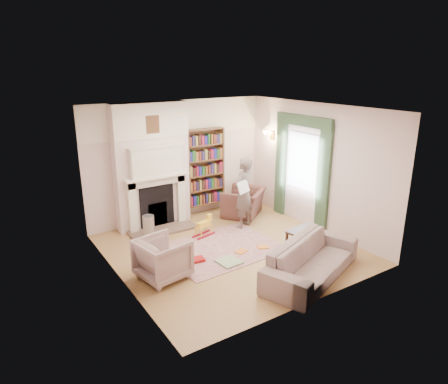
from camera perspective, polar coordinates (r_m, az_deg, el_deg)
floor at (r=8.13m, az=0.97°, el=-8.19°), size 4.50×4.50×0.00m
ceiling at (r=7.36m, az=1.08°, el=11.83°), size 4.50×4.50×0.00m
wall_back at (r=9.52m, az=-6.58°, el=4.50°), size 4.50×0.00×4.50m
wall_front at (r=6.00m, az=13.13°, el=-3.81°), size 4.50×0.00×4.50m
wall_left at (r=6.70m, az=-15.18°, el=-1.68°), size 0.00×4.50×4.50m
wall_right at (r=9.04m, az=12.97°, el=3.46°), size 0.00×4.50×4.50m
fireplace at (r=9.04m, az=-10.26°, el=3.55°), size 1.70×0.58×2.80m
bookcase at (r=9.76m, az=-2.77°, el=3.57°), size 1.00×0.24×1.85m
window at (r=9.29m, az=11.17°, el=4.28°), size 0.02×0.90×1.30m
curtain_left at (r=8.85m, az=14.03°, el=1.75°), size 0.07×0.32×2.40m
curtain_right at (r=9.82m, az=8.12°, el=3.66°), size 0.07×0.32×2.40m
pelmet at (r=9.09m, az=11.31°, el=9.95°), size 0.09×1.70×0.24m
wall_sconce at (r=9.87m, az=6.01°, el=7.96°), size 0.20×0.24×0.24m
rug at (r=8.17m, az=-0.40°, el=-8.01°), size 2.39×1.89×0.01m
armchair_reading at (r=9.82m, az=2.85°, el=-1.48°), size 1.35×1.33×0.66m
armchair_left at (r=7.05m, az=-8.73°, el=-9.37°), size 0.94×0.92×0.73m
sofa at (r=7.18m, az=12.42°, el=-9.43°), size 2.39×1.60×0.65m
man_reading at (r=8.95m, az=2.79°, el=-0.13°), size 0.70×0.59×1.63m
newspaper at (r=8.65m, az=2.78°, el=0.73°), size 0.40×0.25×0.26m
coffee_table at (r=8.15m, az=11.42°, el=-6.76°), size 0.77×0.57×0.45m
paraffin_heater at (r=8.58m, az=-10.68°, el=-5.07°), size 0.24×0.24×0.55m
rocking_horse at (r=8.65m, az=-2.92°, el=-4.92°), size 0.55×0.33×0.45m
board_game at (r=7.60m, az=0.73°, el=-9.94°), size 0.43×0.43×0.03m
game_box_lid at (r=7.66m, az=-4.02°, el=-9.65°), size 0.33×0.24×0.05m
comic_annuals at (r=8.12m, az=4.07°, el=-8.13°), size 0.78×0.33×0.02m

